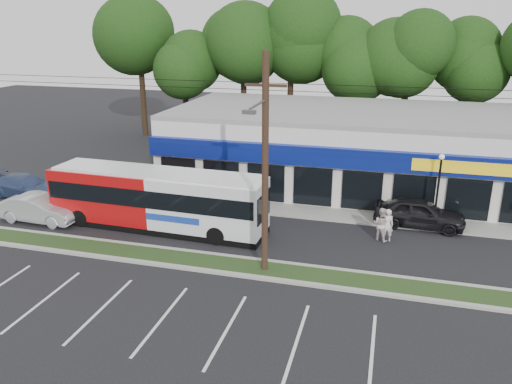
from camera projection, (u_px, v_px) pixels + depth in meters
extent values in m
plane|color=black|center=(197.00, 272.00, 23.28)|extent=(120.00, 120.00, 0.00)
cube|color=#213315|center=(205.00, 262.00, 24.18)|extent=(40.00, 1.60, 0.12)
cube|color=#9E9E93|center=(198.00, 270.00, 23.40)|extent=(40.00, 0.25, 0.14)
cube|color=#9E9E93|center=(211.00, 254.00, 24.95)|extent=(40.00, 0.25, 0.14)
cube|color=#9E9E93|center=(329.00, 214.00, 30.24)|extent=(32.00, 2.20, 0.10)
cube|color=beige|center=(350.00, 149.00, 35.71)|extent=(25.00, 12.00, 5.00)
cube|color=navy|center=(342.00, 158.00, 29.72)|extent=(25.00, 0.50, 1.20)
cube|color=black|center=(340.00, 189.00, 30.54)|extent=(24.00, 0.12, 2.40)
cube|color=yellow|center=(468.00, 168.00, 27.72)|extent=(6.00, 0.06, 0.70)
cube|color=gray|center=(353.00, 112.00, 34.86)|extent=(25.00, 12.00, 0.30)
cylinder|color=black|center=(265.00, 169.00, 21.83)|extent=(0.30, 0.30, 10.00)
cube|color=black|center=(266.00, 85.00, 20.67)|extent=(1.80, 0.12, 0.12)
cylinder|color=#59595E|center=(258.00, 104.00, 19.77)|extent=(0.10, 2.40, 0.10)
cube|color=#59595E|center=(249.00, 112.00, 18.62)|extent=(0.50, 0.25, 0.15)
cylinder|color=black|center=(198.00, 81.00, 21.39)|extent=(50.00, 0.02, 0.02)
cylinder|color=black|center=(198.00, 88.00, 21.49)|extent=(50.00, 0.02, 0.02)
cylinder|color=black|center=(437.00, 193.00, 27.93)|extent=(0.12, 0.12, 4.00)
sphere|color=silver|center=(442.00, 157.00, 27.25)|extent=(0.30, 0.30, 0.30)
cylinder|color=black|center=(143.00, 109.00, 50.09)|extent=(0.56, 0.56, 5.72)
sphere|color=black|center=(139.00, 51.00, 48.29)|extent=(6.76, 6.76, 6.76)
cylinder|color=black|center=(190.00, 111.00, 48.84)|extent=(0.56, 0.56, 5.72)
sphere|color=black|center=(187.00, 52.00, 47.04)|extent=(6.76, 6.76, 6.76)
cylinder|color=black|center=(238.00, 113.00, 47.60)|extent=(0.56, 0.56, 5.72)
sphere|color=black|center=(238.00, 52.00, 45.79)|extent=(6.76, 6.76, 6.76)
cylinder|color=black|center=(290.00, 115.00, 46.35)|extent=(0.56, 0.56, 5.72)
sphere|color=black|center=(291.00, 53.00, 44.54)|extent=(6.76, 6.76, 6.76)
cylinder|color=black|center=(344.00, 118.00, 45.10)|extent=(0.56, 0.56, 5.72)
sphere|color=black|center=(347.00, 54.00, 43.30)|extent=(6.76, 6.76, 6.76)
cylinder|color=black|center=(401.00, 121.00, 43.85)|extent=(0.56, 0.56, 5.72)
sphere|color=black|center=(407.00, 55.00, 42.05)|extent=(6.76, 6.76, 6.76)
cylinder|color=black|center=(462.00, 124.00, 42.61)|extent=(0.56, 0.56, 5.72)
sphere|color=black|center=(471.00, 56.00, 40.80)|extent=(6.76, 6.76, 6.76)
cube|color=#AA0D0E|center=(109.00, 192.00, 28.72)|extent=(6.29, 2.80, 2.84)
cube|color=white|center=(208.00, 203.00, 26.97)|extent=(6.29, 2.80, 2.84)
cube|color=black|center=(159.00, 224.00, 28.35)|extent=(12.49, 2.97, 0.36)
cube|color=black|center=(157.00, 192.00, 27.74)|extent=(12.25, 3.08, 0.98)
cube|color=black|center=(264.00, 206.00, 26.03)|extent=(0.14, 2.20, 1.45)
cube|color=#193899|center=(172.00, 219.00, 26.42)|extent=(3.10, 0.14, 0.36)
cube|color=white|center=(155.00, 173.00, 27.37)|extent=(11.86, 2.74, 0.19)
cylinder|color=black|center=(80.00, 218.00, 28.42)|extent=(1.00, 0.32, 0.99)
cylinder|color=black|center=(104.00, 204.00, 30.54)|extent=(1.00, 0.32, 0.99)
cylinder|color=black|center=(216.00, 236.00, 26.08)|extent=(1.00, 0.32, 0.99)
cylinder|color=black|center=(231.00, 220.00, 28.20)|extent=(1.00, 0.32, 0.99)
imported|color=black|center=(419.00, 213.00, 28.24)|extent=(5.10, 2.31, 1.70)
imported|color=#AAACB1|center=(40.00, 209.00, 29.01)|extent=(4.88, 1.82, 1.59)
imported|color=navy|center=(26.00, 186.00, 33.16)|extent=(5.28, 2.46, 1.49)
imported|color=silver|center=(387.00, 225.00, 26.37)|extent=(0.71, 0.52, 1.81)
imported|color=beige|center=(381.00, 224.00, 26.44)|extent=(1.09, 0.98, 1.84)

